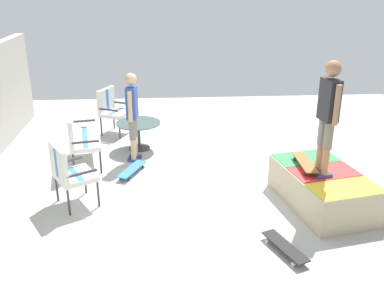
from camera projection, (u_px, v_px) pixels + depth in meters
name	position (u px, v px, depth m)	size (l,w,h in m)	color
ground_plane	(203.00, 196.00, 7.26)	(12.00, 12.00, 0.10)	#B2B2AD
skate_ramp	(324.00, 188.00, 6.80)	(2.02, 2.09, 0.57)	tan
patio_bench	(78.00, 133.00, 8.20)	(1.33, 0.77, 1.02)	#38383D
patio_chair_near_house	(111.00, 107.00, 9.79)	(0.80, 0.76, 1.02)	#38383D
patio_chair_by_wall	(68.00, 170.00, 6.65)	(0.81, 0.79, 1.02)	#38383D
patio_table	(139.00, 130.00, 8.95)	(0.90, 0.90, 0.57)	#38383D
person_watching	(132.00, 111.00, 8.20)	(0.48, 0.27, 1.71)	navy
person_skater	(328.00, 110.00, 6.22)	(0.47, 0.29, 1.72)	navy
skateboard_by_bench	(132.00, 170.00, 7.92)	(0.81, 0.51, 0.10)	#3372B2
skateboard_spare	(285.00, 247.00, 5.69)	(0.82, 0.48, 0.10)	black
skateboard_on_ramp	(305.00, 163.00, 6.79)	(0.80, 0.21, 0.10)	brown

